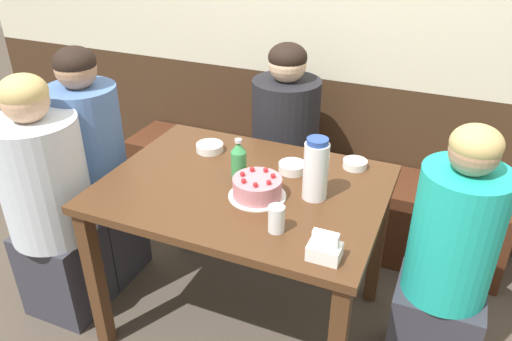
{
  "coord_description": "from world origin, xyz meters",
  "views": [
    {
      "loc": [
        0.75,
        -1.63,
        1.82
      ],
      "look_at": [
        0.04,
        0.05,
        0.81
      ],
      "focal_mm": 35.0,
      "sensor_mm": 36.0,
      "label": 1
    }
  ],
  "objects_px": {
    "bench_seat": "(301,196)",
    "person_teal_shirt": "(446,271)",
    "napkin_holder": "(325,249)",
    "glass_water_tall": "(276,219)",
    "water_pitcher": "(316,169)",
    "bowl_soup_white": "(210,147)",
    "soju_bottle": "(239,159)",
    "bowl_side_dish": "(355,164)",
    "bowl_rice_small": "(292,167)",
    "birthday_cake": "(257,188)",
    "person_grey_tee": "(95,175)",
    "person_dark_striped": "(285,151)",
    "person_pale_blue_shirt": "(50,205)"
  },
  "relations": [
    {
      "from": "birthday_cake",
      "to": "person_teal_shirt",
      "type": "height_order",
      "value": "person_teal_shirt"
    },
    {
      "from": "bowl_rice_small",
      "to": "person_grey_tee",
      "type": "height_order",
      "value": "person_grey_tee"
    },
    {
      "from": "napkin_holder",
      "to": "person_teal_shirt",
      "type": "xyz_separation_m",
      "value": [
        0.4,
        0.37,
        -0.25
      ]
    },
    {
      "from": "bowl_side_dish",
      "to": "glass_water_tall",
      "type": "distance_m",
      "value": 0.6
    },
    {
      "from": "bench_seat",
      "to": "person_teal_shirt",
      "type": "bearing_deg",
      "value": -43.19
    },
    {
      "from": "person_pale_blue_shirt",
      "to": "bowl_rice_small",
      "type": "bearing_deg",
      "value": 24.32
    },
    {
      "from": "person_teal_shirt",
      "to": "bowl_side_dish",
      "type": "bearing_deg",
      "value": -32.95
    },
    {
      "from": "bowl_side_dish",
      "to": "person_dark_striped",
      "type": "relative_size",
      "value": 0.09
    },
    {
      "from": "water_pitcher",
      "to": "person_dark_striped",
      "type": "xyz_separation_m",
      "value": [
        -0.37,
        0.67,
        -0.31
      ]
    },
    {
      "from": "soju_bottle",
      "to": "person_teal_shirt",
      "type": "bearing_deg",
      "value": -1.18
    },
    {
      "from": "bench_seat",
      "to": "bowl_rice_small",
      "type": "height_order",
      "value": "bowl_rice_small"
    },
    {
      "from": "soju_bottle",
      "to": "bowl_rice_small",
      "type": "bearing_deg",
      "value": 33.42
    },
    {
      "from": "soju_bottle",
      "to": "bowl_side_dish",
      "type": "distance_m",
      "value": 0.52
    },
    {
      "from": "napkin_holder",
      "to": "bench_seat",
      "type": "bearing_deg",
      "value": 111.0
    },
    {
      "from": "glass_water_tall",
      "to": "water_pitcher",
      "type": "bearing_deg",
      "value": 78.19
    },
    {
      "from": "birthday_cake",
      "to": "person_dark_striped",
      "type": "height_order",
      "value": "person_dark_striped"
    },
    {
      "from": "bowl_rice_small",
      "to": "birthday_cake",
      "type": "bearing_deg",
      "value": -103.34
    },
    {
      "from": "birthday_cake",
      "to": "person_dark_striped",
      "type": "xyz_separation_m",
      "value": [
        -0.16,
        0.76,
        -0.22
      ]
    },
    {
      "from": "napkin_holder",
      "to": "person_grey_tee",
      "type": "xyz_separation_m",
      "value": [
        -1.29,
        0.38,
        -0.2
      ]
    },
    {
      "from": "water_pitcher",
      "to": "bowl_soup_white",
      "type": "distance_m",
      "value": 0.62
    },
    {
      "from": "bench_seat",
      "to": "person_grey_tee",
      "type": "xyz_separation_m",
      "value": [
        -0.84,
        -0.78,
        0.37
      ]
    },
    {
      "from": "water_pitcher",
      "to": "bench_seat",
      "type": "bearing_deg",
      "value": 110.41
    },
    {
      "from": "person_dark_striped",
      "to": "glass_water_tall",
      "type": "bearing_deg",
      "value": 18.21
    },
    {
      "from": "birthday_cake",
      "to": "water_pitcher",
      "type": "bearing_deg",
      "value": 22.45
    },
    {
      "from": "birthday_cake",
      "to": "person_grey_tee",
      "type": "bearing_deg",
      "value": 173.18
    },
    {
      "from": "soju_bottle",
      "to": "glass_water_tall",
      "type": "relative_size",
      "value": 1.73
    },
    {
      "from": "water_pitcher",
      "to": "bowl_side_dish",
      "type": "xyz_separation_m",
      "value": [
        0.09,
        0.31,
        -0.11
      ]
    },
    {
      "from": "person_pale_blue_shirt",
      "to": "bowl_soup_white",
      "type": "bearing_deg",
      "value": 40.52
    },
    {
      "from": "bowl_soup_white",
      "to": "soju_bottle",
      "type": "bearing_deg",
      "value": -35.9
    },
    {
      "from": "bowl_soup_white",
      "to": "bowl_rice_small",
      "type": "xyz_separation_m",
      "value": [
        0.42,
        -0.04,
        0.0
      ]
    },
    {
      "from": "bench_seat",
      "to": "napkin_holder",
      "type": "relative_size",
      "value": 20.64
    },
    {
      "from": "birthday_cake",
      "to": "bowl_soup_white",
      "type": "xyz_separation_m",
      "value": [
        -0.37,
        0.29,
        -0.02
      ]
    },
    {
      "from": "bowl_soup_white",
      "to": "person_dark_striped",
      "type": "distance_m",
      "value": 0.55
    },
    {
      "from": "bowl_soup_white",
      "to": "person_pale_blue_shirt",
      "type": "relative_size",
      "value": 0.11
    },
    {
      "from": "soju_bottle",
      "to": "water_pitcher",
      "type": "bearing_deg",
      "value": -5.58
    },
    {
      "from": "person_dark_striped",
      "to": "person_grey_tee",
      "type": "bearing_deg",
      "value": -50.25
    },
    {
      "from": "bowl_rice_small",
      "to": "person_teal_shirt",
      "type": "bearing_deg",
      "value": -12.04
    },
    {
      "from": "person_teal_shirt",
      "to": "person_grey_tee",
      "type": "distance_m",
      "value": 1.68
    },
    {
      "from": "birthday_cake",
      "to": "glass_water_tall",
      "type": "height_order",
      "value": "same"
    },
    {
      "from": "birthday_cake",
      "to": "person_dark_striped",
      "type": "distance_m",
      "value": 0.8
    },
    {
      "from": "birthday_cake",
      "to": "napkin_holder",
      "type": "height_order",
      "value": "napkin_holder"
    },
    {
      "from": "birthday_cake",
      "to": "person_teal_shirt",
      "type": "bearing_deg",
      "value": 7.76
    },
    {
      "from": "glass_water_tall",
      "to": "person_grey_tee",
      "type": "height_order",
      "value": "person_grey_tee"
    },
    {
      "from": "soju_bottle",
      "to": "person_dark_striped",
      "type": "xyz_separation_m",
      "value": [
        -0.02,
        0.63,
        -0.26
      ]
    },
    {
      "from": "bench_seat",
      "to": "napkin_holder",
      "type": "bearing_deg",
      "value": -69.0
    },
    {
      "from": "water_pitcher",
      "to": "bowl_side_dish",
      "type": "distance_m",
      "value": 0.34
    },
    {
      "from": "water_pitcher",
      "to": "bowl_soup_white",
      "type": "bearing_deg",
      "value": 160.91
    },
    {
      "from": "person_teal_shirt",
      "to": "person_dark_striped",
      "type": "bearing_deg",
      "value": -35.71
    },
    {
      "from": "napkin_holder",
      "to": "person_teal_shirt",
      "type": "bearing_deg",
      "value": 43.12
    },
    {
      "from": "water_pitcher",
      "to": "person_teal_shirt",
      "type": "xyz_separation_m",
      "value": [
        0.54,
        0.02,
        -0.34
      ]
    }
  ]
}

